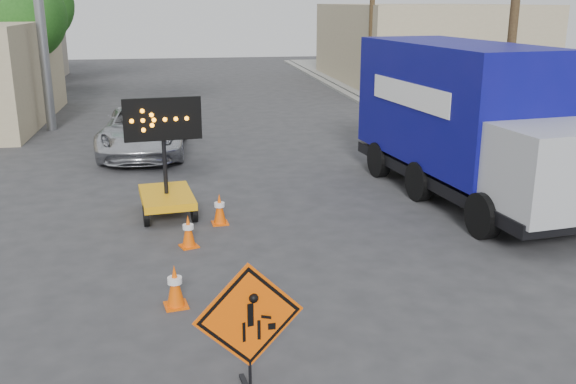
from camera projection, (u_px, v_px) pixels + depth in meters
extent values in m
plane|color=#2D2D30|center=(306.00, 363.00, 8.87)|extent=(100.00, 100.00, 0.00)
cube|color=gray|center=(417.00, 132.00, 24.17)|extent=(0.40, 60.00, 0.12)
cube|color=gray|center=(474.00, 130.00, 24.53)|extent=(4.00, 60.00, 0.15)
cube|color=tan|center=(422.00, 44.00, 38.63)|extent=(10.00, 14.00, 4.60)
cylinder|color=slate|center=(43.00, 40.00, 23.86)|extent=(0.36, 0.36, 6.80)
cylinder|color=slate|center=(29.00, 7.00, 30.79)|extent=(0.44, 0.44, 9.00)
cylinder|color=#48381E|center=(515.00, 12.00, 18.30)|extent=(0.26, 0.26, 9.00)
cylinder|color=#48381E|center=(372.00, 7.00, 31.53)|extent=(0.26, 0.26, 9.00)
cylinder|color=#48381E|center=(29.00, 77.00, 27.91)|extent=(0.28, 0.28, 3.25)
sphere|color=#1C4D16|center=(22.00, 16.00, 27.18)|extent=(3.71, 3.71, 3.71)
cylinder|color=#48381E|center=(41.00, 58.00, 35.26)|extent=(0.28, 0.28, 3.58)
sphere|color=#1C4D16|center=(35.00, 4.00, 34.45)|extent=(4.10, 4.10, 4.10)
cylinder|color=black|center=(250.00, 371.00, 7.99)|extent=(0.04, 0.04, 0.76)
cube|color=#F25305|center=(249.00, 316.00, 7.77)|extent=(1.38, 0.22, 1.39)
cube|color=black|center=(249.00, 316.00, 7.77)|extent=(1.28, 0.19, 1.29)
cube|color=orange|center=(167.00, 197.00, 14.89)|extent=(1.38, 2.05, 0.17)
cylinder|color=black|center=(164.00, 150.00, 14.57)|extent=(0.10, 0.10, 2.13)
cube|color=black|center=(162.00, 119.00, 14.37)|extent=(1.74, 0.30, 0.97)
imported|color=#B9BBC1|center=(145.00, 129.00, 20.93)|extent=(2.87, 5.75, 1.57)
cube|color=black|center=(464.00, 176.00, 16.05)|extent=(3.38, 8.17, 0.30)
cube|color=#080A65|center=(456.00, 102.00, 16.31)|extent=(3.25, 6.42, 2.97)
cube|color=#9EA0A5|center=(536.00, 172.00, 12.79)|extent=(2.49, 2.06, 1.78)
cube|color=#F25305|center=(176.00, 305.00, 10.51)|extent=(0.43, 0.43, 0.03)
cone|color=#F25305|center=(175.00, 285.00, 10.41)|extent=(0.29, 0.29, 0.70)
cylinder|color=silver|center=(175.00, 280.00, 10.38)|extent=(0.24, 0.24, 0.10)
cube|color=#F25305|center=(189.00, 246.00, 13.05)|extent=(0.44, 0.44, 0.03)
cone|color=#F25305|center=(188.00, 230.00, 12.96)|extent=(0.27, 0.27, 0.65)
cylinder|color=silver|center=(188.00, 227.00, 12.93)|extent=(0.22, 0.22, 0.10)
cube|color=#F25305|center=(220.00, 223.00, 14.40)|extent=(0.39, 0.39, 0.03)
cone|color=#F25305|center=(220.00, 208.00, 14.30)|extent=(0.28, 0.28, 0.68)
cylinder|color=silver|center=(219.00, 205.00, 14.28)|extent=(0.23, 0.23, 0.10)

